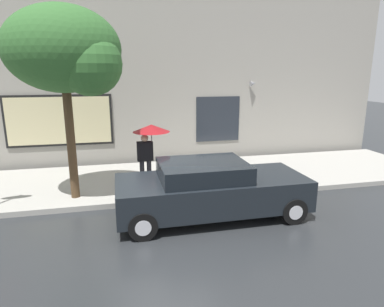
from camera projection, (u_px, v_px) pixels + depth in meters
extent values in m
plane|color=#282B2D|center=(163.00, 220.00, 8.16)|extent=(60.00, 60.00, 0.00)
cube|color=#A3A099|center=(150.00, 180.00, 10.98)|extent=(20.00, 4.00, 0.15)
cube|color=#9E998E|center=(141.00, 73.00, 12.52)|extent=(20.00, 0.40, 7.00)
cube|color=black|center=(60.00, 121.00, 12.05)|extent=(3.74, 0.06, 1.87)
cube|color=beige|center=(59.00, 121.00, 12.02)|extent=(3.58, 0.03, 1.71)
cube|color=#262B33|center=(218.00, 119.00, 13.40)|extent=(1.80, 0.04, 1.80)
cone|color=#99999E|center=(253.00, 84.00, 13.25)|extent=(0.22, 0.24, 0.24)
cube|color=black|center=(212.00, 192.00, 8.26)|extent=(4.69, 1.86, 0.75)
cube|color=black|center=(203.00, 170.00, 8.07)|extent=(2.11, 1.63, 0.41)
cylinder|color=black|center=(263.00, 187.00, 9.54)|extent=(0.64, 0.22, 0.64)
cylinder|color=silver|center=(263.00, 187.00, 9.54)|extent=(0.35, 0.24, 0.35)
cylinder|color=black|center=(294.00, 211.00, 7.92)|extent=(0.64, 0.22, 0.64)
cylinder|color=silver|center=(294.00, 211.00, 7.92)|extent=(0.35, 0.24, 0.35)
cylinder|color=black|center=(137.00, 198.00, 8.76)|extent=(0.64, 0.22, 0.64)
cylinder|color=silver|center=(137.00, 198.00, 8.76)|extent=(0.35, 0.24, 0.35)
cylinder|color=black|center=(143.00, 226.00, 7.14)|extent=(0.64, 0.22, 0.64)
cylinder|color=silver|center=(143.00, 226.00, 7.14)|extent=(0.35, 0.24, 0.35)
cylinder|color=yellow|center=(201.00, 174.00, 10.41)|extent=(0.22, 0.22, 0.59)
sphere|color=gold|center=(201.00, 165.00, 10.34)|extent=(0.23, 0.23, 0.23)
cylinder|color=gold|center=(202.00, 174.00, 10.25)|extent=(0.09, 0.12, 0.09)
cylinder|color=gold|center=(200.00, 171.00, 10.55)|extent=(0.09, 0.12, 0.09)
cylinder|color=yellow|center=(201.00, 182.00, 10.47)|extent=(0.30, 0.30, 0.06)
cylinder|color=black|center=(142.00, 174.00, 10.04)|extent=(0.14, 0.14, 0.81)
cylinder|color=black|center=(149.00, 173.00, 10.09)|extent=(0.14, 0.14, 0.81)
cube|color=black|center=(145.00, 151.00, 9.90)|extent=(0.47, 0.22, 0.58)
sphere|color=tan|center=(145.00, 138.00, 9.80)|extent=(0.22, 0.22, 0.22)
cylinder|color=#4C4C51|center=(152.00, 143.00, 9.88)|extent=(0.02, 0.02, 0.90)
cone|color=maroon|center=(151.00, 128.00, 9.78)|extent=(1.10, 1.10, 0.22)
cylinder|color=#4C3823|center=(71.00, 142.00, 8.90)|extent=(0.23, 0.23, 3.16)
ellipsoid|color=#33662D|center=(63.00, 49.00, 8.33)|extent=(2.91, 2.47, 2.18)
sphere|color=#33662D|center=(90.00, 64.00, 8.22)|extent=(1.60, 1.60, 1.60)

